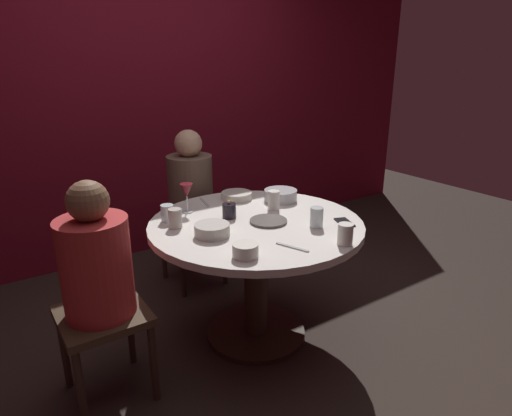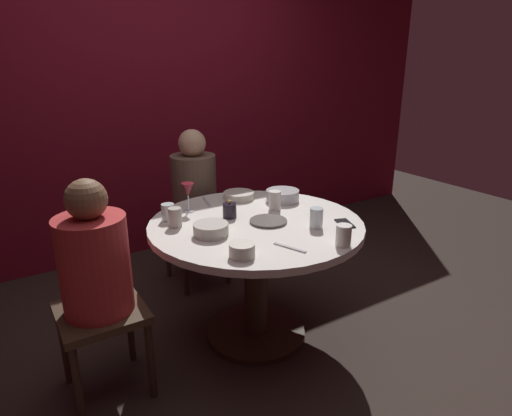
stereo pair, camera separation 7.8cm
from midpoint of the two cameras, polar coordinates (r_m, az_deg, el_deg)
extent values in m
plane|color=#2D231E|center=(2.83, -0.82, -16.01)|extent=(8.00, 8.00, 0.00)
cube|color=maroon|center=(3.80, -14.92, 13.53)|extent=(6.00, 0.10, 2.60)
cylinder|color=silver|center=(2.48, -0.90, -2.19)|extent=(1.21, 1.21, 0.04)
cylinder|color=#332319|center=(2.64, -0.86, -9.74)|extent=(0.14, 0.14, 0.70)
cylinder|color=#2D2116|center=(2.82, -0.82, -15.76)|extent=(0.60, 0.60, 0.03)
cube|color=#3F2D1E|center=(2.30, -20.19, -12.96)|extent=(0.40, 0.40, 0.04)
cylinder|color=#B22D2D|center=(2.18, -20.96, -7.21)|extent=(0.32, 0.32, 0.47)
sphere|color=brown|center=(2.06, -21.99, 0.82)|extent=(0.19, 0.19, 0.19)
cylinder|color=#332319|center=(2.27, -22.72, -21.02)|extent=(0.04, 0.04, 0.43)
cylinder|color=#332319|center=(2.33, -14.12, -18.87)|extent=(0.04, 0.04, 0.43)
cylinder|color=#332319|center=(2.54, -24.43, -16.50)|extent=(0.04, 0.04, 0.43)
cylinder|color=#332319|center=(2.59, -16.85, -14.75)|extent=(0.04, 0.04, 0.43)
cube|color=#3F2D1E|center=(3.27, -8.92, -2.26)|extent=(0.40, 0.40, 0.04)
cylinder|color=brown|center=(3.18, -9.17, 2.28)|extent=(0.32, 0.32, 0.50)
sphere|color=tan|center=(3.10, -9.50, 8.24)|extent=(0.19, 0.19, 0.19)
cylinder|color=#332319|center=(3.44, -12.52, -5.60)|extent=(0.04, 0.04, 0.43)
cylinder|color=#332319|center=(3.16, -10.17, -7.79)|extent=(0.04, 0.04, 0.43)
cylinder|color=#332319|center=(3.56, -7.45, -4.41)|extent=(0.04, 0.04, 0.43)
cylinder|color=#332319|center=(3.29, -4.74, -6.38)|extent=(0.04, 0.04, 0.43)
cylinder|color=black|center=(2.52, -4.38, -0.37)|extent=(0.08, 0.08, 0.09)
sphere|color=#F9D159|center=(2.51, -4.41, 0.81)|extent=(0.02, 0.02, 0.02)
cylinder|color=silver|center=(2.66, -9.68, -0.48)|extent=(0.06, 0.06, 0.01)
cylinder|color=silver|center=(2.64, -9.74, 0.50)|extent=(0.01, 0.01, 0.09)
cone|color=maroon|center=(2.62, -9.84, 2.27)|extent=(0.08, 0.08, 0.08)
cylinder|color=#4C4742|center=(2.46, 0.71, -1.70)|extent=(0.21, 0.21, 0.01)
cube|color=black|center=(2.49, 10.51, -1.85)|extent=(0.11, 0.16, 0.01)
cylinder|color=#B7B7BC|center=(2.82, 2.42, 1.65)|extent=(0.21, 0.21, 0.07)
cylinder|color=#B2ADA3|center=(2.29, -6.68, -2.84)|extent=(0.18, 0.18, 0.06)
cylinder|color=beige|center=(2.87, -3.31, 1.62)|extent=(0.20, 0.20, 0.05)
cylinder|color=beige|center=(2.04, -2.49, -5.51)|extent=(0.12, 0.12, 0.07)
cylinder|color=silver|center=(2.40, 6.94, -1.21)|extent=(0.07, 0.07, 0.11)
cylinder|color=silver|center=(2.20, 10.50, -3.37)|extent=(0.08, 0.08, 0.11)
cylinder|color=silver|center=(2.52, -12.29, -0.66)|extent=(0.07, 0.07, 0.10)
cylinder|color=silver|center=(2.65, 1.46, 1.01)|extent=(0.07, 0.07, 0.12)
cylinder|color=#B2ADA3|center=(2.42, -11.34, -1.32)|extent=(0.07, 0.07, 0.11)
cube|color=#B7B7BC|center=(2.81, -7.46, 0.73)|extent=(0.05, 0.18, 0.01)
cube|color=#B7B7BC|center=(2.15, 3.68, -5.09)|extent=(0.08, 0.17, 0.01)
camera|label=1|loc=(0.04, -90.91, -0.31)|focal=30.87mm
camera|label=2|loc=(0.04, 89.09, 0.31)|focal=30.87mm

